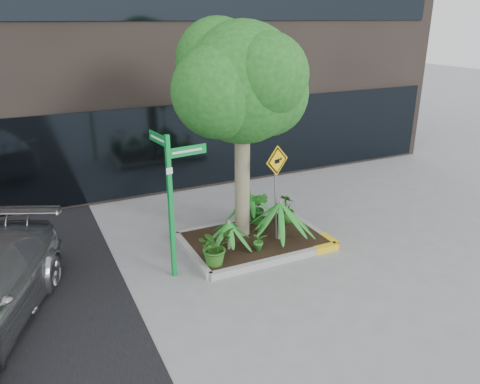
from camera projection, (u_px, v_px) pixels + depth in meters
name	position (u px, v px, depth m)	size (l,w,h in m)	color
ground	(253.00, 250.00, 10.90)	(80.00, 80.00, 0.00)	gray
planter	(256.00, 239.00, 11.18)	(3.35, 2.36, 0.15)	#9E9E99
tree	(242.00, 83.00, 10.15)	(3.42, 3.03, 5.13)	gray
palm_front	(280.00, 202.00, 10.79)	(1.12, 1.12, 1.25)	gray
palm_left	(229.00, 222.00, 10.41)	(0.80, 0.80, 0.88)	gray
palm_back	(251.00, 194.00, 11.81)	(0.92, 0.92, 1.02)	gray
shrub_a	(215.00, 246.00, 9.86)	(0.74, 0.74, 0.82)	#2B621C
shrub_b	(287.00, 208.00, 11.88)	(0.43, 0.43, 0.76)	#285C1B
shrub_c	(259.00, 235.00, 10.46)	(0.38, 0.38, 0.73)	#2B7123
shrub_d	(259.00, 208.00, 11.79)	(0.47, 0.47, 0.86)	#1F631C
street_sign_post	(171.00, 191.00, 9.25)	(0.95, 0.89, 3.02)	#0D9337
cattle_sign	(276.00, 177.00, 10.63)	(0.67, 0.23, 2.27)	slate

